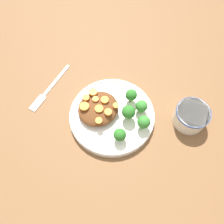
# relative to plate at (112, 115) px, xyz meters

# --- Properties ---
(ground_plane) EXTENTS (4.00, 4.00, 0.00)m
(ground_plane) POSITION_rel_plate_xyz_m (0.00, 0.00, -0.01)
(ground_plane) COLOR brown
(plate) EXTENTS (0.26, 0.26, 0.02)m
(plate) POSITION_rel_plate_xyz_m (0.00, 0.00, 0.00)
(plate) COLOR white
(plate) RESTS_ON ground_plane
(dip_bowl) EXTENTS (0.10, 0.10, 0.06)m
(dip_bowl) POSITION_rel_plate_xyz_m (-0.16, 0.17, 0.02)
(dip_bowl) COLOR white
(dip_bowl) RESTS_ON ground_plane
(stew_mound) EXTENTS (0.12, 0.12, 0.03)m
(stew_mound) POSITION_rel_plate_xyz_m (0.02, -0.04, 0.02)
(stew_mound) COLOR #5B3319
(stew_mound) RESTS_ON plate
(broccoli_floret_0) EXTENTS (0.04, 0.04, 0.05)m
(broccoli_floret_0) POSITION_rel_plate_xyz_m (-0.07, 0.05, 0.03)
(broccoli_floret_0) COLOR #759E51
(broccoli_floret_0) RESTS_ON plate
(broccoli_floret_1) EXTENTS (0.04, 0.04, 0.05)m
(broccoli_floret_1) POSITION_rel_plate_xyz_m (0.04, 0.07, 0.03)
(broccoli_floret_1) COLOR #759E51
(broccoli_floret_1) RESTS_ON plate
(broccoli_floret_2) EXTENTS (0.03, 0.03, 0.05)m
(broccoli_floret_2) POSITION_rel_plate_xyz_m (-0.07, 0.01, 0.04)
(broccoli_floret_2) COLOR #759E51
(broccoli_floret_2) RESTS_ON plate
(broccoli_floret_3) EXTENTS (0.04, 0.04, 0.05)m
(broccoli_floret_3) POSITION_rel_plate_xyz_m (-0.03, 0.09, 0.04)
(broccoli_floret_3) COLOR #759E51
(broccoli_floret_3) RESTS_ON plate
(broccoli_floret_4) EXTENTS (0.04, 0.04, 0.06)m
(broccoli_floret_4) POSITION_rel_plate_xyz_m (-0.03, 0.04, 0.04)
(broccoli_floret_4) COLOR #7FA85B
(broccoli_floret_4) RESTS_ON plate
(carrot_slice_0) EXTENTS (0.02, 0.02, 0.01)m
(carrot_slice_0) POSITION_rel_plate_xyz_m (0.02, -0.00, 0.04)
(carrot_slice_0) COLOR orange
(carrot_slice_0) RESTS_ON stew_mound
(carrot_slice_1) EXTENTS (0.03, 0.03, 0.01)m
(carrot_slice_1) POSITION_rel_plate_xyz_m (-0.00, -0.08, 0.04)
(carrot_slice_1) COLOR orange
(carrot_slice_1) RESTS_ON stew_mound
(carrot_slice_2) EXTENTS (0.03, 0.03, 0.01)m
(carrot_slice_2) POSITION_rel_plate_xyz_m (0.05, -0.06, 0.04)
(carrot_slice_2) COLOR orange
(carrot_slice_2) RESTS_ON stew_mound
(carrot_slice_3) EXTENTS (0.02, 0.02, 0.00)m
(carrot_slice_3) POSITION_rel_plate_xyz_m (0.03, -0.03, 0.04)
(carrot_slice_3) COLOR orange
(carrot_slice_3) RESTS_ON stew_mound
(carrot_slice_4) EXTENTS (0.02, 0.02, 0.00)m
(carrot_slice_4) POSITION_rel_plate_xyz_m (0.05, 0.00, 0.04)
(carrot_slice_4) COLOR orange
(carrot_slice_4) RESTS_ON stew_mound
(carrot_slice_5) EXTENTS (0.02, 0.02, 0.01)m
(carrot_slice_5) POSITION_rel_plate_xyz_m (-0.01, -0.04, 0.04)
(carrot_slice_5) COLOR orange
(carrot_slice_5) RESTS_ON stew_mound
(carrot_slice_6) EXTENTS (0.02, 0.02, 0.01)m
(carrot_slice_6) POSITION_rel_plate_xyz_m (0.03, -0.08, 0.04)
(carrot_slice_6) COLOR orange
(carrot_slice_6) RESTS_ON stew_mound
(carrot_slice_7) EXTENTS (0.02, 0.02, 0.01)m
(carrot_slice_7) POSITION_rel_plate_xyz_m (0.01, -0.06, 0.04)
(carrot_slice_7) COLOR orange
(carrot_slice_7) RESTS_ON stew_mound
(carrot_slice_8) EXTENTS (0.02, 0.02, 0.00)m
(carrot_slice_8) POSITION_rel_plate_xyz_m (-0.02, 0.00, 0.04)
(carrot_slice_8) COLOR orange
(carrot_slice_8) RESTS_ON stew_mound
(fork) EXTENTS (0.20, 0.07, 0.01)m
(fork) POSITION_rel_plate_xyz_m (0.08, -0.22, -0.01)
(fork) COLOR silver
(fork) RESTS_ON ground_plane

